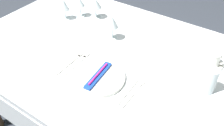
{
  "coord_description": "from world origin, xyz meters",
  "views": [
    {
      "loc": [
        0.56,
        -0.9,
        1.59
      ],
      "look_at": [
        0.01,
        -0.09,
        0.76
      ],
      "focal_mm": 39.36,
      "sensor_mm": 36.0,
      "label": 1
    }
  ],
  "objects_px": {
    "dinner_plate": "(98,78)",
    "wine_glass_right": "(112,23)",
    "coffee_cup_left": "(213,58)",
    "fork_inner": "(72,62)",
    "fork_outer": "(78,63)",
    "dinner_knife": "(128,90)",
    "wine_glass_far": "(64,6)",
    "wine_glass_centre": "(80,3)",
    "toothbrush_package": "(98,75)",
    "spoon_soup": "(136,90)",
    "drink_tumbler": "(209,82)",
    "wine_glass_left": "(95,4)"
  },
  "relations": [
    {
      "from": "coffee_cup_left",
      "to": "fork_inner",
      "type": "bearing_deg",
      "value": -147.66
    },
    {
      "from": "dinner_plate",
      "to": "wine_glass_far",
      "type": "height_order",
      "value": "wine_glass_far"
    },
    {
      "from": "coffee_cup_left",
      "to": "wine_glass_right",
      "type": "distance_m",
      "value": 0.58
    },
    {
      "from": "wine_glass_right",
      "to": "drink_tumbler",
      "type": "height_order",
      "value": "wine_glass_right"
    },
    {
      "from": "fork_outer",
      "to": "toothbrush_package",
      "type": "bearing_deg",
      "value": -11.19
    },
    {
      "from": "spoon_soup",
      "to": "toothbrush_package",
      "type": "bearing_deg",
      "value": -168.14
    },
    {
      "from": "fork_outer",
      "to": "coffee_cup_left",
      "type": "height_order",
      "value": "coffee_cup_left"
    },
    {
      "from": "toothbrush_package",
      "to": "drink_tumbler",
      "type": "bearing_deg",
      "value": 25.68
    },
    {
      "from": "drink_tumbler",
      "to": "wine_glass_centre",
      "type": "bearing_deg",
      "value": 167.63
    },
    {
      "from": "coffee_cup_left",
      "to": "fork_outer",
      "type": "bearing_deg",
      "value": -146.81
    },
    {
      "from": "wine_glass_centre",
      "to": "wine_glass_left",
      "type": "bearing_deg",
      "value": 25.06
    },
    {
      "from": "spoon_soup",
      "to": "wine_glass_left",
      "type": "relative_size",
      "value": 1.48
    },
    {
      "from": "wine_glass_far",
      "to": "drink_tumbler",
      "type": "bearing_deg",
      "value": -6.92
    },
    {
      "from": "toothbrush_package",
      "to": "coffee_cup_left",
      "type": "xyz_separation_m",
      "value": [
        0.43,
        0.42,
        0.02
      ]
    },
    {
      "from": "toothbrush_package",
      "to": "dinner_knife",
      "type": "height_order",
      "value": "toothbrush_package"
    },
    {
      "from": "dinner_plate",
      "to": "spoon_soup",
      "type": "distance_m",
      "value": 0.2
    },
    {
      "from": "fork_outer",
      "to": "wine_glass_right",
      "type": "relative_size",
      "value": 1.43
    },
    {
      "from": "wine_glass_left",
      "to": "wine_glass_right",
      "type": "relative_size",
      "value": 0.92
    },
    {
      "from": "dinner_knife",
      "to": "coffee_cup_left",
      "type": "relative_size",
      "value": 2.16
    },
    {
      "from": "fork_outer",
      "to": "drink_tumbler",
      "type": "bearing_deg",
      "value": 17.0
    },
    {
      "from": "dinner_plate",
      "to": "wine_glass_left",
      "type": "xyz_separation_m",
      "value": [
        -0.38,
        0.48,
        0.09
      ]
    },
    {
      "from": "toothbrush_package",
      "to": "spoon_soup",
      "type": "bearing_deg",
      "value": 11.86
    },
    {
      "from": "toothbrush_package",
      "to": "wine_glass_far",
      "type": "relative_size",
      "value": 1.48
    },
    {
      "from": "wine_glass_centre",
      "to": "wine_glass_far",
      "type": "distance_m",
      "value": 0.11
    },
    {
      "from": "fork_inner",
      "to": "coffee_cup_left",
      "type": "height_order",
      "value": "coffee_cup_left"
    },
    {
      "from": "wine_glass_far",
      "to": "wine_glass_centre",
      "type": "bearing_deg",
      "value": 53.83
    },
    {
      "from": "fork_outer",
      "to": "dinner_knife",
      "type": "distance_m",
      "value": 0.33
    },
    {
      "from": "spoon_soup",
      "to": "wine_glass_far",
      "type": "distance_m",
      "value": 0.8
    },
    {
      "from": "toothbrush_package",
      "to": "wine_glass_right",
      "type": "height_order",
      "value": "wine_glass_right"
    },
    {
      "from": "fork_outer",
      "to": "spoon_soup",
      "type": "bearing_deg",
      "value": 1.35
    },
    {
      "from": "spoon_soup",
      "to": "coffee_cup_left",
      "type": "height_order",
      "value": "coffee_cup_left"
    },
    {
      "from": "fork_outer",
      "to": "dinner_knife",
      "type": "bearing_deg",
      "value": -2.49
    },
    {
      "from": "fork_inner",
      "to": "wine_glass_right",
      "type": "distance_m",
      "value": 0.33
    },
    {
      "from": "toothbrush_package",
      "to": "coffee_cup_left",
      "type": "distance_m",
      "value": 0.6
    },
    {
      "from": "wine_glass_left",
      "to": "dinner_plate",
      "type": "bearing_deg",
      "value": -51.72
    },
    {
      "from": "wine_glass_right",
      "to": "spoon_soup",
      "type": "bearing_deg",
      "value": -40.76
    },
    {
      "from": "fork_inner",
      "to": "drink_tumbler",
      "type": "height_order",
      "value": "drink_tumbler"
    },
    {
      "from": "dinner_plate",
      "to": "wine_glass_right",
      "type": "xyz_separation_m",
      "value": [
        -0.14,
        0.33,
        0.1
      ]
    },
    {
      "from": "fork_inner",
      "to": "dinner_knife",
      "type": "relative_size",
      "value": 1.02
    },
    {
      "from": "fork_outer",
      "to": "wine_glass_left",
      "type": "height_order",
      "value": "wine_glass_left"
    },
    {
      "from": "wine_glass_centre",
      "to": "wine_glass_right",
      "type": "bearing_deg",
      "value": -17.08
    },
    {
      "from": "dinner_plate",
      "to": "dinner_knife",
      "type": "xyz_separation_m",
      "value": [
        0.16,
        0.02,
        -0.01
      ]
    },
    {
      "from": "fork_inner",
      "to": "wine_glass_centre",
      "type": "bearing_deg",
      "value": 124.19
    },
    {
      "from": "fork_outer",
      "to": "wine_glass_centre",
      "type": "distance_m",
      "value": 0.52
    },
    {
      "from": "toothbrush_package",
      "to": "coffee_cup_left",
      "type": "bearing_deg",
      "value": 44.36
    },
    {
      "from": "dinner_knife",
      "to": "spoon_soup",
      "type": "xyz_separation_m",
      "value": [
        0.03,
        0.02,
        -0.0
      ]
    },
    {
      "from": "spoon_soup",
      "to": "drink_tumbler",
      "type": "relative_size",
      "value": 1.62
    },
    {
      "from": "wine_glass_left",
      "to": "spoon_soup",
      "type": "bearing_deg",
      "value": -37.47
    },
    {
      "from": "toothbrush_package",
      "to": "fork_outer",
      "type": "distance_m",
      "value": 0.17
    },
    {
      "from": "dinner_knife",
      "to": "wine_glass_far",
      "type": "xyz_separation_m",
      "value": [
        -0.7,
        0.33,
        0.1
      ]
    }
  ]
}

